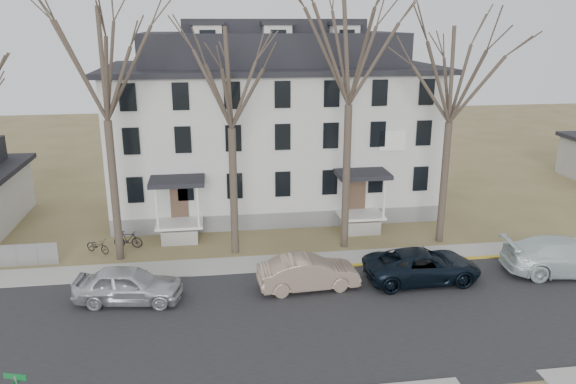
{
  "coord_description": "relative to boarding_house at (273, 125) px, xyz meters",
  "views": [
    {
      "loc": [
        -6.11,
        -18.24,
        11.9
      ],
      "look_at": [
        -2.25,
        9.0,
        3.51
      ],
      "focal_mm": 35.0,
      "sensor_mm": 36.0,
      "label": 1
    }
  ],
  "objects": [
    {
      "name": "ground",
      "position": [
        2.0,
        -17.95,
        -5.38
      ],
      "size": [
        120.0,
        120.0,
        0.0
      ],
      "primitive_type": "plane",
      "color": "olive",
      "rests_on": "ground"
    },
    {
      "name": "main_road",
      "position": [
        2.0,
        -15.95,
        -5.38
      ],
      "size": [
        120.0,
        10.0,
        0.04
      ],
      "primitive_type": "cube",
      "color": "#27272A",
      "rests_on": "ground"
    },
    {
      "name": "far_sidewalk",
      "position": [
        2.0,
        -9.95,
        -5.38
      ],
      "size": [
        120.0,
        2.0,
        0.08
      ],
      "primitive_type": "cube",
      "color": "#A09F97",
      "rests_on": "ground"
    },
    {
      "name": "yellow_curb",
      "position": [
        7.0,
        -10.85,
        -5.38
      ],
      "size": [
        14.0,
        0.25,
        0.06
      ],
      "primitive_type": "cube",
      "color": "gold",
      "rests_on": "ground"
    },
    {
      "name": "boarding_house",
      "position": [
        0.0,
        0.0,
        0.0
      ],
      "size": [
        20.8,
        12.36,
        12.05
      ],
      "color": "slate",
      "rests_on": "ground"
    },
    {
      "name": "tree_far_left",
      "position": [
        -9.0,
        -8.15,
        4.96
      ],
      "size": [
        8.4,
        8.4,
        13.72
      ],
      "color": "#473B31",
      "rests_on": "ground"
    },
    {
      "name": "tree_mid_left",
      "position": [
        -3.0,
        -8.15,
        4.22
      ],
      "size": [
        7.8,
        7.8,
        12.74
      ],
      "color": "#473B31",
      "rests_on": "ground"
    },
    {
      "name": "tree_center",
      "position": [
        3.0,
        -8.15,
        5.71
      ],
      "size": [
        9.0,
        9.0,
        14.7
      ],
      "color": "#473B31",
      "rests_on": "ground"
    },
    {
      "name": "tree_mid_right",
      "position": [
        8.5,
        -8.15,
        4.22
      ],
      "size": [
        7.8,
        7.8,
        12.74
      ],
      "color": "#473B31",
      "rests_on": "ground"
    },
    {
      "name": "car_silver",
      "position": [
        -7.91,
        -13.12,
        -4.58
      ],
      "size": [
        4.91,
        2.52,
        1.6
      ],
      "primitive_type": "imported",
      "rotation": [
        0.0,
        0.0,
        1.43
      ],
      "color": "#B7B7BC",
      "rests_on": "ground"
    },
    {
      "name": "car_tan",
      "position": [
        0.13,
        -12.94,
        -4.61
      ],
      "size": [
        4.75,
        1.94,
        1.53
      ],
      "primitive_type": "imported",
      "rotation": [
        0.0,
        0.0,
        1.64
      ],
      "color": "gray",
      "rests_on": "ground"
    },
    {
      "name": "car_navy",
      "position": [
        5.63,
        -12.9,
        -4.62
      ],
      "size": [
        5.55,
        2.64,
        1.53
      ],
      "primitive_type": "imported",
      "rotation": [
        0.0,
        0.0,
        1.59
      ],
      "color": "black",
      "rests_on": "ground"
    },
    {
      "name": "car_white",
      "position": [
        12.9,
        -13.12,
        -4.5
      ],
      "size": [
        6.38,
        3.29,
        1.77
      ],
      "primitive_type": "imported",
      "rotation": [
        0.0,
        0.0,
        1.43
      ],
      "color": "silver",
      "rests_on": "ground"
    },
    {
      "name": "bicycle_left",
      "position": [
        -10.27,
        -7.28,
        -4.98
      ],
      "size": [
        1.55,
        1.29,
        0.8
      ],
      "primitive_type": "imported",
      "rotation": [
        0.0,
        0.0,
        0.97
      ],
      "color": "black",
      "rests_on": "ground"
    },
    {
      "name": "bicycle_right",
      "position": [
        -8.76,
        -6.79,
        -4.9
      ],
      "size": [
        1.65,
        0.76,
        0.96
      ],
      "primitive_type": "imported",
      "rotation": [
        0.0,
        0.0,
        1.37
      ],
      "color": "black",
      "rests_on": "ground"
    }
  ]
}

